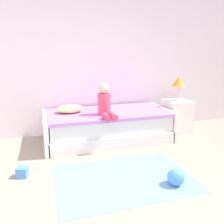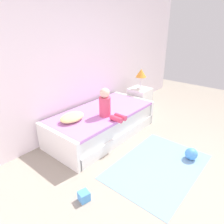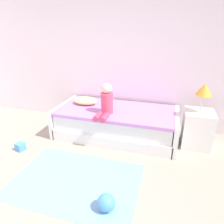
{
  "view_description": "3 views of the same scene",
  "coord_description": "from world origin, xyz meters",
  "px_view_note": "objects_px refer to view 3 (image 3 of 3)",
  "views": [
    {
      "loc": [
        -0.99,
        -1.67,
        1.44
      ],
      "look_at": [
        0.04,
        1.75,
        0.55
      ],
      "focal_mm": 37.59,
      "sensor_mm": 36.0,
      "label": 1
    },
    {
      "loc": [
        -2.51,
        -0.39,
        2.03
      ],
      "look_at": [
        0.04,
        1.75,
        0.55
      ],
      "focal_mm": 33.07,
      "sensor_mm": 36.0,
      "label": 2
    },
    {
      "loc": [
        0.88,
        -1.1,
        1.79
      ],
      "look_at": [
        0.04,
        1.75,
        0.55
      ],
      "focal_mm": 31.95,
      "sensor_mm": 36.0,
      "label": 3
    }
  ],
  "objects_px": {
    "table_lamp": "(204,91)",
    "child_figure": "(106,102)",
    "nightstand": "(197,129)",
    "pillow": "(86,101)",
    "bed": "(116,122)",
    "toy_ball": "(106,203)",
    "toy_block": "(20,147)"
  },
  "relations": [
    {
      "from": "table_lamp",
      "to": "toy_block",
      "type": "height_order",
      "value": "table_lamp"
    },
    {
      "from": "nightstand",
      "to": "table_lamp",
      "type": "bearing_deg",
      "value": 0.0
    },
    {
      "from": "child_figure",
      "to": "pillow",
      "type": "xyz_separation_m",
      "value": [
        -0.51,
        0.33,
        -0.14
      ]
    },
    {
      "from": "toy_ball",
      "to": "child_figure",
      "type": "bearing_deg",
      "value": 107.84
    },
    {
      "from": "table_lamp",
      "to": "toy_ball",
      "type": "xyz_separation_m",
      "value": [
        -1.01,
        -1.64,
        -0.84
      ]
    },
    {
      "from": "table_lamp",
      "to": "nightstand",
      "type": "bearing_deg",
      "value": 0.0
    },
    {
      "from": "nightstand",
      "to": "toy_block",
      "type": "height_order",
      "value": "nightstand"
    },
    {
      "from": "bed",
      "to": "pillow",
      "type": "relative_size",
      "value": 4.8
    },
    {
      "from": "toy_block",
      "to": "bed",
      "type": "bearing_deg",
      "value": 34.53
    },
    {
      "from": "table_lamp",
      "to": "toy_block",
      "type": "distance_m",
      "value": 2.97
    },
    {
      "from": "bed",
      "to": "toy_block",
      "type": "relative_size",
      "value": 17.14
    },
    {
      "from": "pillow",
      "to": "toy_ball",
      "type": "height_order",
      "value": "pillow"
    },
    {
      "from": "nightstand",
      "to": "toy_block",
      "type": "relative_size",
      "value": 4.87
    },
    {
      "from": "table_lamp",
      "to": "child_figure",
      "type": "relative_size",
      "value": 0.88
    },
    {
      "from": "nightstand",
      "to": "pillow",
      "type": "bearing_deg",
      "value": 178.08
    },
    {
      "from": "pillow",
      "to": "toy_block",
      "type": "distance_m",
      "value": 1.34
    },
    {
      "from": "child_figure",
      "to": "bed",
      "type": "bearing_deg",
      "value": 64.9
    },
    {
      "from": "pillow",
      "to": "toy_ball",
      "type": "xyz_separation_m",
      "value": [
        0.95,
        -1.71,
        -0.47
      ]
    },
    {
      "from": "bed",
      "to": "pillow",
      "type": "xyz_separation_m",
      "value": [
        -0.61,
        0.1,
        0.32
      ]
    },
    {
      "from": "nightstand",
      "to": "toy_ball",
      "type": "xyz_separation_m",
      "value": [
        -1.01,
        -1.64,
        -0.2
      ]
    },
    {
      "from": "nightstand",
      "to": "table_lamp",
      "type": "relative_size",
      "value": 1.33
    },
    {
      "from": "bed",
      "to": "pillow",
      "type": "distance_m",
      "value": 0.7
    },
    {
      "from": "pillow",
      "to": "toy_ball",
      "type": "distance_m",
      "value": 2.01
    },
    {
      "from": "bed",
      "to": "child_figure",
      "type": "xyz_separation_m",
      "value": [
        -0.11,
        -0.23,
        0.46
      ]
    },
    {
      "from": "table_lamp",
      "to": "child_figure",
      "type": "bearing_deg",
      "value": -169.79
    },
    {
      "from": "table_lamp",
      "to": "toy_block",
      "type": "bearing_deg",
      "value": -160.53
    },
    {
      "from": "bed",
      "to": "table_lamp",
      "type": "xyz_separation_m",
      "value": [
        1.35,
        0.03,
        0.69
      ]
    },
    {
      "from": "nightstand",
      "to": "table_lamp",
      "type": "xyz_separation_m",
      "value": [
        0.0,
        0.0,
        0.64
      ]
    },
    {
      "from": "nightstand",
      "to": "bed",
      "type": "bearing_deg",
      "value": -178.55
    },
    {
      "from": "nightstand",
      "to": "child_figure",
      "type": "bearing_deg",
      "value": -169.79
    },
    {
      "from": "toy_block",
      "to": "nightstand",
      "type": "bearing_deg",
      "value": 19.47
    },
    {
      "from": "bed",
      "to": "child_figure",
      "type": "bearing_deg",
      "value": -115.1
    }
  ]
}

